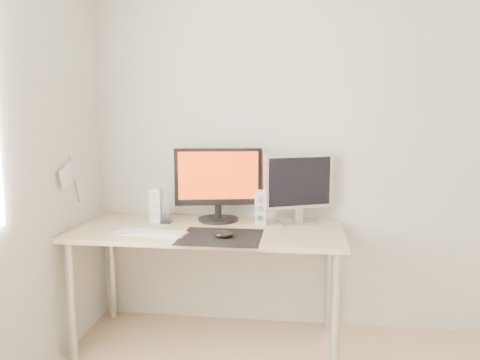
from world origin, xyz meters
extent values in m
plane|color=beige|center=(0.00, 1.75, 1.25)|extent=(3.50, 0.00, 3.50)
cube|color=black|center=(-0.82, 1.19, 0.73)|extent=(0.45, 0.40, 0.00)
ellipsoid|color=black|center=(-0.80, 1.16, 0.75)|extent=(0.11, 0.06, 0.04)
cube|color=#D1B587|center=(-0.93, 1.38, 0.71)|extent=(1.60, 0.70, 0.03)
cylinder|color=silver|center=(-1.67, 1.09, 0.35)|extent=(0.05, 0.05, 0.70)
cylinder|color=silver|center=(-0.19, 1.09, 0.35)|extent=(0.05, 0.05, 0.70)
cylinder|color=silver|center=(-1.67, 1.67, 0.35)|extent=(0.05, 0.05, 0.70)
cylinder|color=silver|center=(-0.19, 1.67, 0.35)|extent=(0.05, 0.05, 0.70)
cylinder|color=black|center=(-0.90, 1.59, 0.74)|extent=(0.31, 0.31, 0.02)
cylinder|color=black|center=(-0.90, 1.59, 0.81)|extent=(0.06, 0.06, 0.12)
cube|color=black|center=(-0.90, 1.58, 1.02)|extent=(0.55, 0.15, 0.36)
cube|color=#FB2B0D|center=(-0.90, 1.56, 1.03)|extent=(0.49, 0.10, 0.30)
cube|color=#BBBBBE|center=(-0.40, 1.59, 0.74)|extent=(0.27, 0.24, 0.01)
cube|color=#B1B1B3|center=(-0.40, 1.59, 0.80)|extent=(0.06, 0.06, 0.10)
cube|color=silver|center=(-0.40, 1.59, 0.99)|extent=(0.43, 0.22, 0.34)
cube|color=black|center=(-0.39, 1.57, 0.99)|extent=(0.37, 0.17, 0.30)
cube|color=white|center=(-1.29, 1.51, 0.84)|extent=(0.07, 0.08, 0.21)
cylinder|color=silver|center=(-1.29, 1.47, 0.78)|extent=(0.04, 0.01, 0.04)
cylinder|color=silver|center=(-1.29, 1.47, 0.84)|extent=(0.04, 0.01, 0.04)
cylinder|color=silver|center=(-1.29, 1.47, 0.90)|extent=(0.04, 0.01, 0.04)
cube|color=white|center=(-0.63, 1.52, 0.84)|extent=(0.07, 0.08, 0.21)
cylinder|color=#A9AAAC|center=(-0.63, 1.48, 0.78)|extent=(0.04, 0.01, 0.04)
cylinder|color=silver|center=(-0.63, 1.48, 0.84)|extent=(0.04, 0.01, 0.04)
cylinder|color=silver|center=(-0.63, 1.48, 0.90)|extent=(0.04, 0.01, 0.04)
cube|color=#AAAAAC|center=(-1.23, 1.20, 0.73)|extent=(0.43, 0.17, 0.01)
cube|color=white|center=(-1.23, 1.20, 0.74)|extent=(0.41, 0.15, 0.01)
cube|color=black|center=(-1.22, 1.48, 0.74)|extent=(0.06, 0.05, 0.01)
cube|color=black|center=(-1.22, 1.48, 0.79)|extent=(0.05, 0.02, 0.10)
cylinder|color=#A57F54|center=(-1.72, 1.30, 1.02)|extent=(0.01, 0.10, 0.29)
cube|color=white|center=(-1.72, 1.21, 1.06)|extent=(0.00, 0.19, 0.15)
camera|label=1|loc=(-0.39, -1.31, 1.40)|focal=35.00mm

